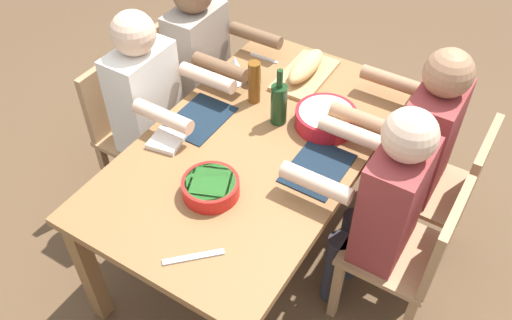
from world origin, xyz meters
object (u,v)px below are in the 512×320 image
diner_far_center (152,105)px  napkin_stack (167,141)px  chair_far_right (182,83)px  serving_bowl_greens (211,187)px  diner_near_center (381,203)px  diner_far_right (204,61)px  dining_table (256,156)px  diner_near_right (418,141)px  cup_far_right (254,76)px  serving_bowl_pasta (326,118)px  wine_glass (235,65)px  beer_bottle (254,82)px  chair_near_right (446,187)px  wine_bottle (279,103)px  cutting_board (305,75)px  bread_loaf (306,66)px  chair_near_center (413,253)px  chair_far_center (131,125)px

diner_far_center → napkin_stack: bearing=-128.3°
chair_far_right → serving_bowl_greens: bearing=-135.2°
diner_near_center → diner_far_right: 1.30m
chair_far_right → serving_bowl_greens: size_ratio=3.61×
chair_far_right → napkin_stack: 0.84m
dining_table → diner_near_right: (0.45, -0.61, 0.04)m
diner_near_right → cup_far_right: diner_near_right is taller
serving_bowl_greens → serving_bowl_pasta: bearing=-18.2°
diner_near_center → diner_far_center: (-0.00, 1.22, 0.00)m
diner_near_center → napkin_stack: diner_near_center is taller
diner_near_right → cup_far_right: size_ratio=15.07×
diner_near_right → wine_glass: diner_near_right is taller
dining_table → beer_bottle: (0.25, 0.17, 0.20)m
chair_near_right → wine_bottle: (-0.27, 0.78, 0.37)m
dining_table → chair_near_right: 0.93m
diner_far_center → cutting_board: diner_far_center is taller
diner_far_right → serving_bowl_pasta: bearing=-102.2°
dining_table → cutting_board: (0.56, 0.05, 0.10)m
dining_table → napkin_stack: napkin_stack is taller
chair_near_right → dining_table: bearing=119.4°
diner_near_right → bread_loaf: 0.68m
dining_table → diner_far_right: bearing=53.8°
chair_near_center → chair_far_center: size_ratio=1.00×
serving_bowl_greens → beer_bottle: size_ratio=1.07×
dining_table → serving_bowl_pasta: 0.37m
serving_bowl_pasta → wine_glass: 0.54m
chair_far_right → chair_far_center: 0.45m
chair_near_center → serving_bowl_pasta: bearing=65.2°
chair_far_center → serving_bowl_greens: chair_far_center is taller
chair_far_center → napkin_stack: 0.57m
diner_near_center → napkin_stack: (-0.21, 0.95, 0.05)m
diner_far_right → chair_far_center: 0.53m
diner_far_right → serving_bowl_pasta: diner_far_right is taller
dining_table → wine_bottle: bearing=-3.5°
napkin_stack → wine_glass: bearing=-2.2°
diner_far_center → diner_near_right: bearing=-69.9°
diner_far_right → bread_loaf: (0.11, -0.56, 0.11)m
serving_bowl_greens → wine_glass: size_ratio=1.42×
cup_far_right → wine_bottle: bearing=-127.7°
wine_bottle → napkin_stack: wine_bottle is taller
wine_bottle → serving_bowl_greens: bearing=179.4°
chair_far_right → chair_far_center: bearing=180.0°
serving_bowl_greens → cutting_board: (0.92, 0.05, -0.03)m
chair_near_center → chair_far_center: (0.00, 1.59, 0.00)m
diner_near_center → chair_far_center: 1.42m
diner_near_right → cup_far_right: bearing=94.6°
chair_near_right → serving_bowl_pasta: (-0.18, 0.58, 0.30)m
chair_far_right → chair_far_center: (-0.45, 0.00, 0.00)m
diner_near_right → beer_bottle: size_ratio=5.45×
diner_near_right → serving_bowl_pasta: bearing=114.0°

